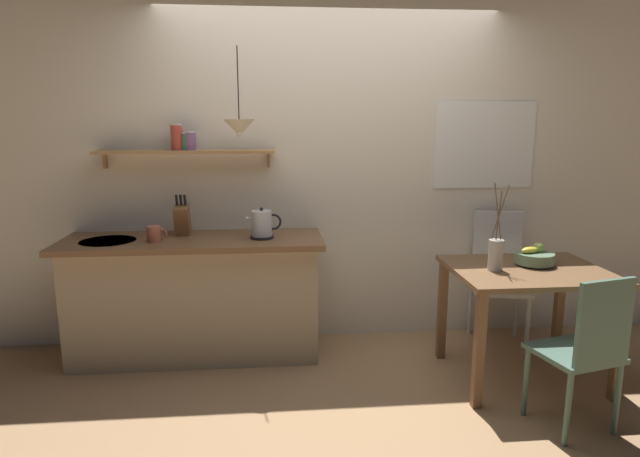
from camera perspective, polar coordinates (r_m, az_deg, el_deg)
name	(u,v)px	position (r m, az deg, el deg)	size (l,w,h in m)	color
ground_plane	(337,368)	(3.89, 1.86, -14.56)	(14.00, 14.00, 0.00)	#A87F56
back_wall	(355,167)	(4.19, 3.68, 6.55)	(6.80, 0.11, 2.70)	silver
kitchen_counter	(196,297)	(4.03, -13.05, -7.04)	(1.83, 0.63, 0.89)	tan
wall_shelf	(185,147)	(4.01, -14.11, 8.33)	(1.28, 0.20, 0.32)	tan
dining_table	(526,286)	(3.78, 21.04, -5.69)	(0.98, 0.80, 0.76)	brown
dining_chair_near	(586,347)	(3.30, 26.34, -11.17)	(0.48, 0.47, 0.91)	#4C6B5B
dining_chair_far	(498,272)	(4.40, 18.37, -4.43)	(0.50, 0.49, 1.01)	silver
fruit_bowl	(534,257)	(3.84, 21.76, -2.81)	(0.25, 0.25, 0.15)	slate
twig_vase	(496,254)	(3.60, 18.14, -2.56)	(0.10, 0.09, 0.57)	#B7B2A8
electric_kettle	(262,225)	(3.80, -6.15, 0.41)	(0.25, 0.17, 0.22)	black
knife_block	(182,219)	(3.99, -14.40, 0.94)	(0.10, 0.16, 0.30)	brown
coffee_mug_by_sink	(154,234)	(3.85, -17.17, -0.56)	(0.14, 0.10, 0.11)	#C6664C
pendant_lamp	(239,128)	(3.75, -8.56, 10.54)	(0.21, 0.21, 0.59)	black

